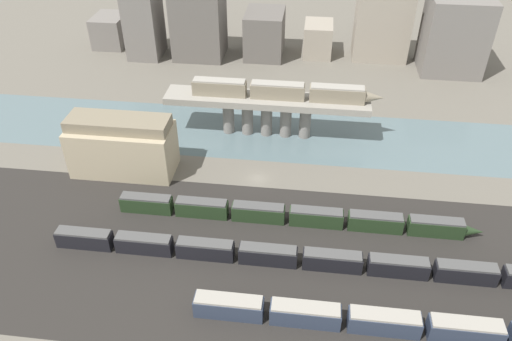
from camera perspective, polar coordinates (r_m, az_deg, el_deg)
The scene contains 16 objects.
ground_plane at distance 110.75m, azimuth 0.16°, elevation -0.93°, with size 400.00×400.00×0.00m, color #666056.
railbed_yard at distance 92.99m, azimuth -1.63°, elevation -9.88°, with size 280.00×42.00×0.01m, color #282623.
river_water at distance 126.10m, azimuth 1.19°, elevation 4.23°, with size 320.00×23.83×0.01m, color slate.
bridge at distance 122.15m, azimuth 1.23°, elevation 7.29°, with size 49.42×7.75×10.35m.
train_on_bridge at distance 119.73m, azimuth 3.25°, elevation 9.06°, with size 45.44×3.06×3.89m.
train_yard_near at distance 84.14m, azimuth 15.38°, elevation -16.45°, with size 64.43×2.94×3.78m.
train_yard_mid at distance 90.76m, azimuth 5.80°, elevation -9.96°, with size 94.53×2.60×3.61m.
train_yard_far at distance 98.84m, azimuth 4.26°, elevation -5.13°, with size 71.28×2.61×3.66m.
warehouse_building at distance 113.85m, azimuth -15.03°, elevation 2.74°, with size 22.53×10.16×13.37m.
city_block_far_left at distance 182.55m, azimuth -16.25°, elevation 15.12°, with size 10.18×13.00×10.00m, color slate.
city_block_left at distance 168.96m, azimuth -12.72°, elevation 16.24°, with size 10.13×12.22×22.40m, color slate.
city_block_center at distance 166.22m, azimuth -6.55°, elevation 16.39°, with size 15.72×14.48×21.62m, color #605B56.
city_block_right at distance 167.12m, azimuth 0.99°, elevation 15.37°, with size 12.13×15.89×14.22m, color #605B56.
city_block_far_right at distance 169.50m, azimuth 7.09°, elevation 14.71°, with size 9.04×12.41×10.32m, color gray.
city_block_tall at distance 168.41m, azimuth 14.27°, elevation 16.02°, with size 17.07×11.07×22.77m, color gray.
city_block_low at distance 165.60m, azimuth 21.74°, elevation 14.22°, with size 17.94×15.49×22.68m, color slate.
Camera 1 is at (10.38, -87.37, 67.26)m, focal length 35.00 mm.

